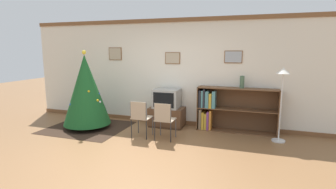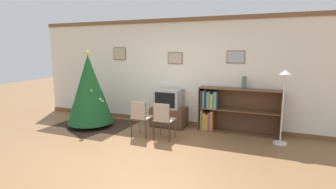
# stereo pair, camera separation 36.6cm
# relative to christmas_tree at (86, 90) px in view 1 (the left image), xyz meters

# --- Properties ---
(ground_plane) EXTENTS (24.00, 24.00, 0.00)m
(ground_plane) POSITION_rel_christmas_tree_xyz_m (1.86, -1.18, -0.96)
(ground_plane) COLOR brown
(wall_back) EXTENTS (8.22, 0.11, 2.70)m
(wall_back) POSITION_rel_christmas_tree_xyz_m (1.86, 1.08, 0.40)
(wall_back) COLOR silver
(wall_back) RESTS_ON ground_plane
(area_rug) EXTENTS (1.90, 1.71, 0.01)m
(area_rug) POSITION_rel_christmas_tree_xyz_m (-0.00, 0.00, -0.95)
(area_rug) COLOR #332319
(area_rug) RESTS_ON ground_plane
(christmas_tree) EXTENTS (1.14, 1.14, 1.90)m
(christmas_tree) POSITION_rel_christmas_tree_xyz_m (0.00, 0.00, 0.00)
(christmas_tree) COLOR maroon
(christmas_tree) RESTS_ON area_rug
(tv_console) EXTENTS (0.86, 0.54, 0.49)m
(tv_console) POSITION_rel_christmas_tree_xyz_m (1.84, 0.74, -0.71)
(tv_console) COLOR #412A1A
(tv_console) RESTS_ON ground_plane
(television) EXTENTS (0.64, 0.53, 0.47)m
(television) POSITION_rel_christmas_tree_xyz_m (1.84, 0.74, -0.23)
(television) COLOR #9E9E99
(television) RESTS_ON tv_console
(folding_chair_left) EXTENTS (0.40, 0.40, 0.82)m
(folding_chair_left) POSITION_rel_christmas_tree_xyz_m (1.56, -0.25, -0.48)
(folding_chair_left) COLOR tan
(folding_chair_left) RESTS_ON ground_plane
(folding_chair_right) EXTENTS (0.40, 0.40, 0.82)m
(folding_chair_right) POSITION_rel_christmas_tree_xyz_m (2.11, -0.25, -0.48)
(folding_chair_right) COLOR tan
(folding_chair_right) RESTS_ON ground_plane
(bookshelf) EXTENTS (1.84, 0.36, 1.05)m
(bookshelf) POSITION_rel_christmas_tree_xyz_m (3.21, 0.85, -0.44)
(bookshelf) COLOR brown
(bookshelf) RESTS_ON ground_plane
(vase) EXTENTS (0.10, 0.10, 0.28)m
(vase) POSITION_rel_christmas_tree_xyz_m (3.63, 0.89, 0.24)
(vase) COLOR #47664C
(vase) RESTS_ON bookshelf
(standing_lamp) EXTENTS (0.28, 0.28, 1.56)m
(standing_lamp) POSITION_rel_christmas_tree_xyz_m (4.45, 0.45, 0.25)
(standing_lamp) COLOR silver
(standing_lamp) RESTS_ON ground_plane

